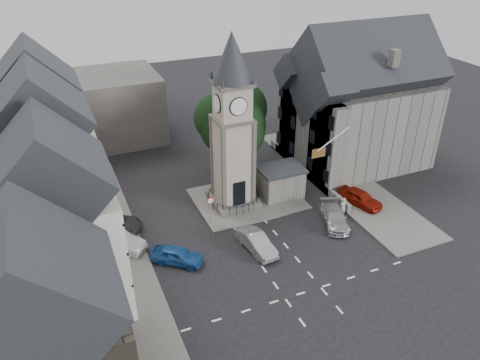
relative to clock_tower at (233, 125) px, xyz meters
name	(u,v)px	position (x,y,z in m)	size (l,w,h in m)	color
ground	(270,250)	(0.00, -7.99, -8.12)	(120.00, 120.00, 0.00)	black
pavement_west	(105,245)	(-12.50, -1.99, -8.05)	(6.00, 30.00, 0.14)	#595651
pavement_east	(338,178)	(12.00, 0.01, -8.05)	(6.00, 26.00, 0.14)	#595651
central_island	(247,199)	(1.50, 0.01, -8.04)	(10.00, 8.00, 0.16)	#595651
road_markings	(303,293)	(0.00, -13.49, -8.12)	(20.00, 8.00, 0.01)	silver
clock_tower	(233,125)	(0.00, 0.00, 0.00)	(4.86, 4.86, 16.25)	#4C4944
stone_shelter	(280,182)	(4.80, -0.49, -6.57)	(4.30, 3.30, 3.08)	slate
town_tree	(232,115)	(2.00, 5.01, -1.15)	(7.20, 7.20, 10.80)	black
warning_sign_post	(210,205)	(-3.20, -2.56, -6.09)	(0.70, 0.19, 2.85)	black
terrace_pink	(44,135)	(-15.50, 8.01, -1.54)	(8.10, 7.60, 12.80)	#D69693
terrace_cream	(50,173)	(-15.50, 0.01, -1.54)	(8.10, 7.60, 12.80)	beige
terrace_tudor	(59,233)	(-15.50, -7.99, -1.93)	(8.10, 7.60, 12.00)	silver
building_sw_stone	(46,352)	(-17.00, -16.99, -2.77)	(8.60, 7.60, 10.40)	#413C30
backdrop_west	(74,112)	(-12.00, 20.01, -4.12)	(20.00, 10.00, 8.00)	#4C4944
east_building	(357,109)	(15.59, 3.01, -1.86)	(14.40, 11.40, 12.60)	slate
east_boundary_wall	(306,172)	(9.20, 2.01, -7.67)	(0.40, 16.00, 0.90)	slate
flagpole	(333,139)	(8.00, -3.99, -1.12)	(3.68, 0.10, 2.74)	white
car_west_blue	(177,255)	(-7.50, -6.50, -7.40)	(1.69, 4.21, 1.43)	#194A8C
car_west_silver	(118,241)	(-11.50, -2.88, -7.34)	(1.65, 4.72, 1.56)	#AFB1B8
car_west_grey	(112,223)	(-11.50, 0.01, -7.36)	(2.51, 5.44, 1.51)	#282729
car_island_silver	(257,242)	(-1.00, -7.49, -7.39)	(1.55, 4.45, 1.47)	#92949A
car_island_east	(334,217)	(7.00, -6.78, -7.42)	(1.95, 4.79, 1.39)	#9FA1A7
car_east_red	(360,198)	(11.01, -5.01, -7.36)	(1.80, 4.46, 1.52)	maroon
pedestrian	(343,207)	(8.41, -5.99, -7.17)	(0.70, 0.46, 1.91)	beige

